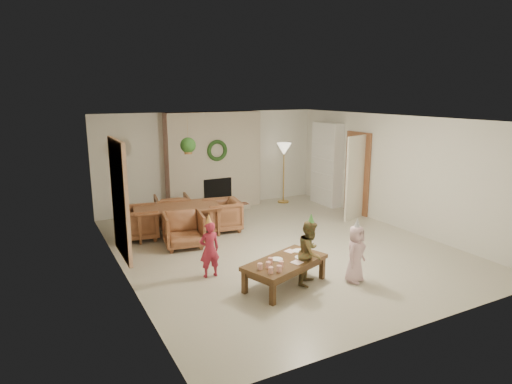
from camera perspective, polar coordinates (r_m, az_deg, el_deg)
floor at (r=8.78m, az=2.97°, el=-7.01°), size 7.00×7.00×0.00m
ceiling at (r=8.27m, az=3.17°, el=9.51°), size 7.00×7.00×0.00m
wall_back at (r=11.53m, az=-5.87°, el=4.17°), size 7.00×0.00×7.00m
wall_front at (r=5.81m, az=21.06°, el=-5.37°), size 7.00×0.00×7.00m
wall_left at (r=7.40m, az=-17.34°, el=-1.27°), size 0.00×7.00×7.00m
wall_right at (r=10.27m, az=17.63°, el=2.56°), size 0.00×7.00×7.00m
fireplace_mass at (r=11.35m, az=-5.49°, el=4.03°), size 2.50×0.40×2.50m
fireplace_hearth at (r=11.28m, az=-4.68°, el=-2.19°), size 1.60×0.30×0.12m
fireplace_firebox at (r=11.34m, az=-5.06°, el=-0.09°), size 0.75×0.12×0.75m
fireplace_wreath at (r=11.10m, az=-5.07°, el=5.41°), size 0.54×0.10×0.54m
floor_lamp_base at (r=12.18m, az=3.57°, el=-1.24°), size 0.31×0.31×0.03m
floor_lamp_post at (r=12.02m, az=3.62°, el=2.23°), size 0.03×0.03×1.48m
floor_lamp_shade at (r=11.91m, az=3.67°, el=5.60°), size 0.39×0.39×0.33m
bookshelf_carcass at (r=11.90m, az=9.19°, el=3.61°), size 0.30×1.00×2.20m
bookshelf_shelf_a at (r=12.01m, az=9.00°, el=0.54°), size 0.30×0.92×0.03m
bookshelf_shelf_b at (r=11.93m, az=9.07°, el=2.42°), size 0.30×0.92×0.03m
bookshelf_shelf_c at (r=11.87m, az=9.13°, el=4.32°), size 0.30×0.92×0.03m
bookshelf_shelf_d at (r=11.82m, az=9.20°, el=6.23°), size 0.30×0.92×0.03m
books_row_lower at (r=11.85m, az=9.38°, el=1.06°), size 0.20×0.40×0.24m
books_row_mid at (r=11.94m, az=8.87°, el=3.11°), size 0.20×0.44×0.24m
books_row_upper at (r=11.76m, az=9.37°, el=4.87°), size 0.20×0.36×0.22m
door_frame at (r=11.15m, az=13.05°, el=2.40°), size 0.05×0.86×2.04m
door_leaf at (r=10.62m, az=12.81°, el=1.79°), size 0.77×0.32×2.00m
curtain_panel at (r=7.60m, az=-17.32°, el=-0.91°), size 0.06×1.20×2.00m
dining_table at (r=9.47m, az=-10.18°, el=-3.69°), size 1.92×1.26×0.63m
dining_chair_near at (r=8.72m, az=-9.40°, el=-4.89°), size 0.85×0.87×0.69m
dining_chair_far at (r=10.22m, az=-10.86°, el=-2.31°), size 0.85×0.87×0.69m
dining_chair_left at (r=9.39m, az=-14.94°, el=-3.87°), size 0.87×0.85×0.69m
dining_chair_right at (r=9.65m, az=-4.41°, el=-3.02°), size 0.87×0.85×0.69m
hanging_plant_cord at (r=9.11m, az=-8.89°, el=7.48°), size 0.01×0.01×0.70m
hanging_plant_pot at (r=9.15m, az=-8.82°, el=5.30°), size 0.16×0.16×0.12m
hanging_plant_foliage at (r=9.14m, az=-8.84°, el=6.04°), size 0.32×0.32×0.32m
coffee_table_top at (r=6.93m, az=3.81°, el=-9.12°), size 1.52×1.10×0.06m
coffee_table_apron at (r=6.96m, az=3.80°, el=-9.68°), size 1.39×0.97×0.08m
coffee_leg_fl at (r=6.42m, az=2.19°, el=-13.04°), size 0.09×0.09×0.36m
coffee_leg_fr at (r=7.33m, az=8.62°, el=-9.78°), size 0.09×0.09×0.36m
coffee_leg_bl at (r=6.76m, az=-1.49°, el=-11.65°), size 0.09×0.09×0.36m
coffee_leg_br at (r=7.63m, az=5.11°, el=-8.75°), size 0.09×0.09×0.36m
cup_a at (r=6.43m, az=1.94°, el=-10.13°), size 0.09×0.09×0.09m
cup_b at (r=6.56m, az=0.52°, el=-9.65°), size 0.09×0.09×0.09m
cup_c at (r=6.49m, az=3.03°, el=-9.93°), size 0.09×0.09×0.09m
cup_d at (r=6.62m, az=1.61°, el=-9.46°), size 0.09×0.09×0.09m
cup_e at (r=6.65m, az=3.29°, el=-9.37°), size 0.09×0.09×0.09m
cup_f at (r=6.77m, az=1.90°, el=-8.92°), size 0.09×0.09×0.09m
plate_a at (r=6.96m, az=2.72°, el=-8.71°), size 0.24×0.24×0.01m
plate_b at (r=7.05m, az=5.85°, el=-8.45°), size 0.24×0.24×0.01m
plate_c at (r=7.33m, az=5.52°, el=-7.61°), size 0.24×0.24×0.01m
food_scoop at (r=7.04m, az=5.86°, el=-8.14°), size 0.09×0.09×0.07m
napkin_left at (r=6.85m, az=5.34°, el=-9.11°), size 0.20×0.20×0.01m
napkin_right at (r=7.30m, az=4.48°, el=-7.68°), size 0.20×0.20×0.01m
child_red at (r=7.25m, az=-6.08°, el=-7.44°), size 0.35×0.23×0.95m
party_hat_red at (r=7.09m, az=-6.18°, el=-3.55°), size 0.17×0.17×0.18m
child_plaid at (r=7.01m, az=7.07°, el=-7.82°), size 0.64×0.62×1.03m
party_hat_plaid at (r=6.84m, az=7.19°, el=-3.47°), size 0.16×0.16×0.17m
child_pink at (r=7.22m, az=12.85°, el=-7.85°), size 0.54×0.46×0.93m
party_hat_pink at (r=7.06m, az=13.05°, el=-4.02°), size 0.15×0.15×0.17m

